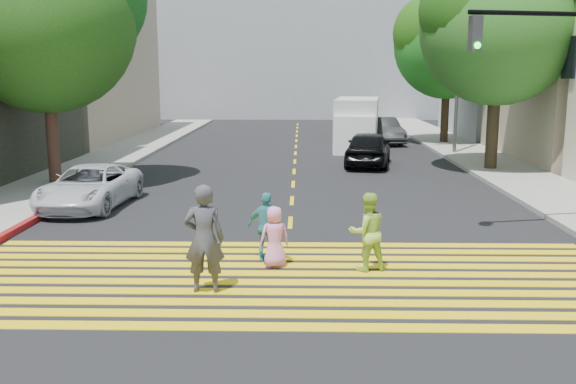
{
  "coord_description": "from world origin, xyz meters",
  "views": [
    {
      "loc": [
        0.28,
        -10.79,
        3.98
      ],
      "look_at": [
        0.0,
        3.0,
        1.4
      ],
      "focal_mm": 40.0,
      "sensor_mm": 36.0,
      "label": 1
    }
  ],
  "objects_px": {
    "white_sedan": "(90,187)",
    "silver_car": "(354,124)",
    "tree_left": "(47,13)",
    "dark_car_near": "(368,148)",
    "tree_right_far": "(449,39)",
    "white_van": "(357,126)",
    "dark_car_parked": "(383,131)",
    "tree_right_near": "(501,18)",
    "pedestrian_woman": "(367,232)",
    "pedestrian_extra": "(267,227)",
    "pedestrian_child": "(275,237)",
    "pedestrian_man": "(204,239)",
    "traffic_signal": "(571,84)"
  },
  "relations": [
    {
      "from": "pedestrian_woman",
      "to": "dark_car_near",
      "type": "relative_size",
      "value": 0.36
    },
    {
      "from": "tree_left",
      "to": "dark_car_near",
      "type": "xyz_separation_m",
      "value": [
        11.56,
        5.18,
        -5.21
      ]
    },
    {
      "from": "white_sedan",
      "to": "silver_car",
      "type": "distance_m",
      "value": 25.63
    },
    {
      "from": "pedestrian_woman",
      "to": "silver_car",
      "type": "height_order",
      "value": "pedestrian_woman"
    },
    {
      "from": "tree_right_far",
      "to": "dark_car_parked",
      "type": "relative_size",
      "value": 1.92
    },
    {
      "from": "tree_right_far",
      "to": "pedestrian_man",
      "type": "height_order",
      "value": "tree_right_far"
    },
    {
      "from": "tree_right_far",
      "to": "white_van",
      "type": "relative_size",
      "value": 1.47
    },
    {
      "from": "white_sedan",
      "to": "silver_car",
      "type": "height_order",
      "value": "silver_car"
    },
    {
      "from": "tree_left",
      "to": "traffic_signal",
      "type": "height_order",
      "value": "tree_left"
    },
    {
      "from": "tree_right_far",
      "to": "traffic_signal",
      "type": "bearing_deg",
      "value": -94.49
    },
    {
      "from": "tree_left",
      "to": "traffic_signal",
      "type": "xyz_separation_m",
      "value": [
        15.15,
        -6.65,
        -2.28
      ]
    },
    {
      "from": "tree_right_near",
      "to": "silver_car",
      "type": "bearing_deg",
      "value": 104.79
    },
    {
      "from": "pedestrian_man",
      "to": "pedestrian_extra",
      "type": "relative_size",
      "value": 1.35
    },
    {
      "from": "tree_left",
      "to": "dark_car_near",
      "type": "relative_size",
      "value": 1.98
    },
    {
      "from": "dark_car_near",
      "to": "white_van",
      "type": "xyz_separation_m",
      "value": [
        0.0,
        5.92,
        0.49
      ]
    },
    {
      "from": "pedestrian_child",
      "to": "pedestrian_man",
      "type": "bearing_deg",
      "value": 33.54
    },
    {
      "from": "white_sedan",
      "to": "dark_car_parked",
      "type": "bearing_deg",
      "value": 62.25
    },
    {
      "from": "silver_car",
      "to": "tree_right_near",
      "type": "bearing_deg",
      "value": 104.59
    },
    {
      "from": "silver_car",
      "to": "tree_left",
      "type": "bearing_deg",
      "value": 58.51
    },
    {
      "from": "tree_left",
      "to": "pedestrian_extra",
      "type": "relative_size",
      "value": 5.95
    },
    {
      "from": "dark_car_parked",
      "to": "white_van",
      "type": "xyz_separation_m",
      "value": [
        -1.72,
        -2.91,
        0.52
      ]
    },
    {
      "from": "pedestrian_child",
      "to": "pedestrian_extra",
      "type": "height_order",
      "value": "pedestrian_extra"
    },
    {
      "from": "traffic_signal",
      "to": "pedestrian_child",
      "type": "bearing_deg",
      "value": -170.01
    },
    {
      "from": "pedestrian_man",
      "to": "white_van",
      "type": "relative_size",
      "value": 0.35
    },
    {
      "from": "tree_left",
      "to": "pedestrian_extra",
      "type": "xyz_separation_m",
      "value": [
        7.95,
        -9.13,
        -5.23
      ]
    },
    {
      "from": "pedestrian_woman",
      "to": "tree_right_far",
      "type": "bearing_deg",
      "value": -120.07
    },
    {
      "from": "pedestrian_extra",
      "to": "silver_car",
      "type": "height_order",
      "value": "pedestrian_extra"
    },
    {
      "from": "tree_right_far",
      "to": "white_sedan",
      "type": "xyz_separation_m",
      "value": [
        -14.39,
        -17.42,
        -5.16
      ]
    },
    {
      "from": "dark_car_parked",
      "to": "tree_right_near",
      "type": "bearing_deg",
      "value": -81.09
    },
    {
      "from": "tree_right_near",
      "to": "pedestrian_woman",
      "type": "xyz_separation_m",
      "value": [
        -6.45,
        -13.45,
        -5.26
      ]
    },
    {
      "from": "dark_car_near",
      "to": "silver_car",
      "type": "relative_size",
      "value": 1.03
    },
    {
      "from": "pedestrian_child",
      "to": "white_sedan",
      "type": "height_order",
      "value": "pedestrian_child"
    },
    {
      "from": "pedestrian_man",
      "to": "dark_car_near",
      "type": "height_order",
      "value": "pedestrian_man"
    },
    {
      "from": "tree_right_far",
      "to": "pedestrian_woman",
      "type": "xyz_separation_m",
      "value": [
        -6.74,
        -23.49,
        -4.98
      ]
    },
    {
      "from": "tree_left",
      "to": "tree_right_far",
      "type": "bearing_deg",
      "value": 39.35
    },
    {
      "from": "white_van",
      "to": "white_sedan",
      "type": "bearing_deg",
      "value": -114.56
    },
    {
      "from": "pedestrian_woman",
      "to": "dark_car_near",
      "type": "height_order",
      "value": "pedestrian_woman"
    },
    {
      "from": "pedestrian_man",
      "to": "white_sedan",
      "type": "xyz_separation_m",
      "value": [
        -4.56,
        7.43,
        -0.38
      ]
    },
    {
      "from": "white_sedan",
      "to": "dark_car_parked",
      "type": "distance_m",
      "value": 20.79
    },
    {
      "from": "dark_car_near",
      "to": "silver_car",
      "type": "distance_m",
      "value": 14.84
    },
    {
      "from": "pedestrian_child",
      "to": "pedestrian_extra",
      "type": "relative_size",
      "value": 0.86
    },
    {
      "from": "tree_left",
      "to": "dark_car_near",
      "type": "height_order",
      "value": "tree_left"
    },
    {
      "from": "tree_right_near",
      "to": "traffic_signal",
      "type": "height_order",
      "value": "tree_right_near"
    },
    {
      "from": "tree_left",
      "to": "white_van",
      "type": "height_order",
      "value": "tree_left"
    },
    {
      "from": "tree_right_far",
      "to": "white_sedan",
      "type": "height_order",
      "value": "tree_right_far"
    },
    {
      "from": "tree_left",
      "to": "pedestrian_child",
      "type": "xyz_separation_m",
      "value": [
        8.13,
        -9.55,
        -5.34
      ]
    },
    {
      "from": "tree_left",
      "to": "pedestrian_woman",
      "type": "height_order",
      "value": "tree_left"
    },
    {
      "from": "tree_right_near",
      "to": "dark_car_near",
      "type": "distance_m",
      "value": 7.38
    },
    {
      "from": "pedestrian_child",
      "to": "white_sedan",
      "type": "xyz_separation_m",
      "value": [
        -5.77,
        5.86,
        -0.02
      ]
    },
    {
      "from": "tree_right_far",
      "to": "white_van",
      "type": "height_order",
      "value": "tree_right_far"
    }
  ]
}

